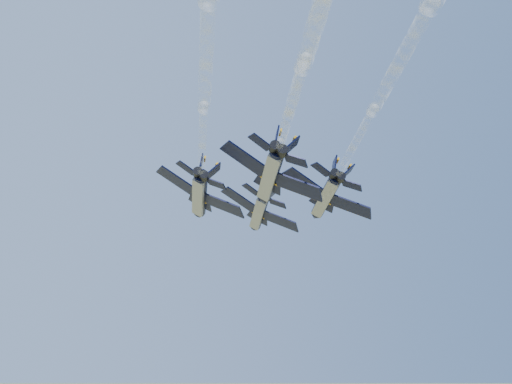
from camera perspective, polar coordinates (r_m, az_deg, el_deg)
name	(u,v)px	position (r m, az deg, el deg)	size (l,w,h in m)	color
jet_lead	(259,212)	(107.23, 0.29, -1.79)	(12.28, 18.77, 7.21)	black
jet_left	(200,195)	(93.95, -4.99, -0.30)	(12.28, 18.77, 7.21)	black
jet_right	(326,197)	(95.03, 6.23, -0.40)	(12.28, 18.77, 7.21)	black
jet_slot	(270,176)	(81.45, 1.29, 1.46)	(12.28, 18.77, 7.21)	black
smoke_trail_lead	(328,9)	(40.61, 6.45, 15.83)	(33.27, 87.04, 3.92)	white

